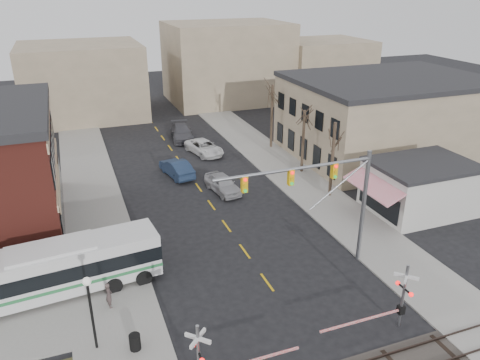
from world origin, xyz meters
The scene contains 20 objects.
ground centered at (0.00, 0.00, 0.00)m, with size 160.00×160.00×0.00m, color black.
sidewalk_west centered at (-9.50, 20.00, 0.06)m, with size 5.00×60.00×0.12m, color gray.
sidewalk_east centered at (9.50, 20.00, 0.06)m, with size 5.00×60.00×0.12m, color gray.
tan_building centered at (22.00, 20.00, 4.26)m, with size 20.30×15.30×8.50m.
awning_shop centered at (15.97, 7.00, 2.16)m, with size 9.74×6.20×4.30m.
tree_east_a centered at (10.50, 12.00, 3.50)m, with size 0.28×0.28×6.75m.
tree_east_b centered at (10.80, 18.00, 3.27)m, with size 0.28×0.28×6.30m.
tree_east_c centered at (11.00, 26.00, 3.72)m, with size 0.28×0.28×7.20m.
transit_bus centered at (-12.57, 5.37, 1.83)m, with size 12.82×3.98×3.25m.
traffic_signal_mast centered at (4.15, 2.33, 5.77)m, with size 10.57×0.30×8.00m.
rr_crossing_west centered at (-6.05, -4.95, 1.97)m, with size 5.60×1.36×4.00m.
rr_crossing_east centered at (4.86, -4.34, 1.97)m, with size 5.60×1.36×4.00m.
street_lamp centered at (-10.77, -0.26, 3.24)m, with size 0.44×0.44×4.37m.
trash_bin centered at (-8.87, -1.08, 0.57)m, with size 0.60×0.60×0.89m, color black.
car_a centered at (1.82, 16.29, 0.81)m, with size 1.91×4.76×1.62m, color #9B9B9F.
car_b centered at (-1.22, 21.49, 0.84)m, with size 1.78×5.11×1.68m, color #1B2A45.
car_c centered at (3.16, 26.69, 0.76)m, with size 2.51×5.44×1.51m, color silver.
car_d centered at (2.10, 32.72, 0.86)m, with size 2.41×5.94×1.72m, color #47464C.
pedestrian_near centered at (-9.73, 2.92, 0.93)m, with size 0.59×0.39×1.63m, color #4C3E3D.
pedestrian_far centered at (-9.62, 8.03, 0.97)m, with size 0.83×0.65×1.70m, color #353257.
Camera 1 is at (-10.45, -20.83, 17.90)m, focal length 35.00 mm.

